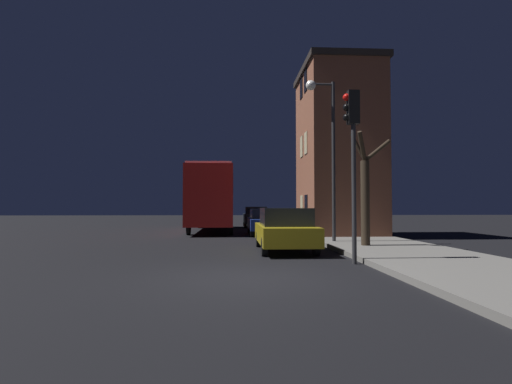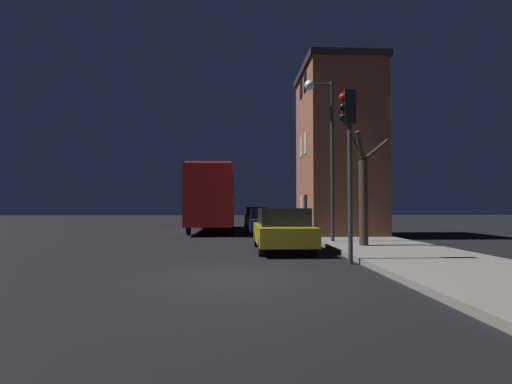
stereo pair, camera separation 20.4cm
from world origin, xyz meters
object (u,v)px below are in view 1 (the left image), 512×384
Objects in this scene: bus at (213,195)px; car_near_lane at (285,229)px; traffic_light at (352,140)px; car_mid_lane at (266,221)px; car_far_lane at (255,216)px; streetlamp at (326,134)px; bare_tree at (365,193)px.

car_near_lane is at bearing -75.21° from bus.
car_mid_lane is (-1.42, 10.82, -2.56)m from traffic_light.
traffic_light is at bearing -82.54° from car_mid_lane.
streetlamp is at bearing -81.54° from car_far_lane.
car_far_lane is at bearing 101.07° from bare_tree.
streetlamp is 5.37m from traffic_light.
car_mid_lane is at bearing 111.66° from bare_tree.
car_near_lane is at bearing -89.58° from car_far_lane.
streetlamp is 10.67m from bus.
bare_tree is 12.47m from bus.
car_mid_lane is (-1.93, 5.60, -3.69)m from streetlamp.
traffic_light is 1.06× the size of car_near_lane.
traffic_light is 1.16× the size of bare_tree.
car_mid_lane is at bearing -50.45° from bus.
car_near_lane is 0.98× the size of car_far_lane.
car_far_lane is (-1.53, 19.00, -2.51)m from traffic_light.
car_mid_lane is at bearing 109.05° from streetlamp.
streetlamp is at bearing -61.91° from bus.
car_far_lane is at bearing 57.89° from bus.
car_near_lane is at bearing -132.66° from streetlamp.
bus is 2.27× the size of car_mid_lane.
bare_tree reaches higher than bus.
streetlamp is 1.61× the size of bare_tree.
bare_tree is 15.89m from car_far_lane.
bus reaches higher than car_far_lane.
streetlamp is 0.61× the size of bus.
bare_tree is 0.86× the size of car_mid_lane.
bare_tree is 0.38× the size of bus.
streetlamp is 1.39× the size of traffic_light.
traffic_light reaches higher than bus.
bus is 4.92m from car_mid_lane.
car_mid_lane is (-2.92, 7.37, -1.24)m from bare_tree.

